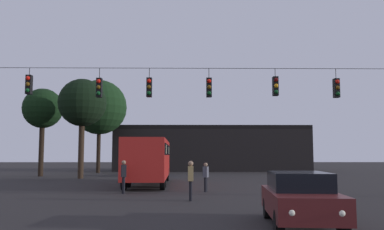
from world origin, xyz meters
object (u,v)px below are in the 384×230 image
Objects in this scene: tree_left_silhouette at (99,107)px; city_bus at (149,157)px; pedestrian_crossing_right at (124,175)px; car_near_right at (300,198)px; car_far_left at (156,168)px; tree_behind_building at (82,103)px; pedestrian_crossing_left at (206,175)px; pedestrian_crossing_center at (191,178)px; tree_right_far at (43,109)px.

city_bus is at bearing -68.14° from tree_left_silhouette.
pedestrian_crossing_right is at bearing -75.04° from tree_left_silhouette.
car_near_right is 28.34m from car_far_left.
tree_behind_building reaches higher than pedestrian_crossing_right.
tree_behind_building is (-10.12, 12.80, 5.58)m from pedestrian_crossing_left.
tree_left_silhouette reaches higher than car_near_right.
pedestrian_crossing_left is (3.93, -16.87, 0.10)m from car_far_left.
car_far_left is at bearing -44.01° from tree_left_silhouette.
pedestrian_crossing_right is (-3.47, 3.37, -0.01)m from pedestrian_crossing_center.
pedestrian_crossing_center is (-0.88, -4.38, 0.10)m from pedestrian_crossing_left.
tree_left_silhouette is at bearing 94.32° from tree_behind_building.
tree_right_far is (-4.63, 3.47, -0.12)m from tree_behind_building.
tree_right_far reaches higher than city_bus.
tree_right_far is (-16.93, 27.08, 5.55)m from car_near_right.
car_near_right and car_far_left have the same top height.
pedestrian_crossing_left is at bearing -65.18° from tree_left_silhouette.
pedestrian_crossing_right is (-0.73, -6.41, -0.88)m from city_bus.
tree_behind_building is (-5.77, 13.82, 5.49)m from pedestrian_crossing_right.
tree_behind_building is at bearing 117.53° from car_near_right.
car_far_left is 17.32m from pedestrian_crossing_left.
city_bus is at bearing 83.46° from pedestrian_crossing_right.
car_near_right is 2.81× the size of pedestrian_crossing_left.
pedestrian_crossing_right is at bearing -96.54° from city_bus.
tree_left_silhouette is 1.26× the size of tree_right_far.
pedestrian_crossing_right is 0.20× the size of tree_behind_building.
tree_behind_building is 1.04× the size of tree_right_far.
tree_right_far is at bearing 121.02° from pedestrian_crossing_right.
city_bus is at bearing -48.72° from tree_behind_building.
pedestrian_crossing_center is 20.27m from tree_behind_building.
pedestrian_crossing_left is 0.19× the size of tree_right_far.
tree_left_silhouette is 1.22× the size of tree_behind_building.
city_bus reaches higher than pedestrian_crossing_center.
pedestrian_crossing_left is at bearing 78.70° from pedestrian_crossing_center.
pedestrian_crossing_left is 22.63m from tree_right_far.
pedestrian_crossing_left is at bearing 101.44° from car_near_right.
tree_left_silhouette is at bearing 135.99° from car_far_left.
pedestrian_crossing_left is at bearing 13.10° from pedestrian_crossing_right.
tree_behind_building is at bearing 128.32° from pedestrian_crossing_left.
tree_behind_building is at bearing 112.66° from pedestrian_crossing_right.
tree_left_silhouette reaches higher than city_bus.
tree_right_far is at bearing -176.86° from car_far_left.
pedestrian_crossing_left is 26.85m from tree_left_silhouette.
tree_right_far is (-11.13, 10.88, 4.48)m from city_bus.
pedestrian_crossing_center is at bearing -74.35° from city_bus.
tree_left_silhouette is (-6.59, 24.66, 6.39)m from pedestrian_crossing_right.
tree_left_silhouette is 8.36m from tree_right_far.
tree_left_silhouette is at bearing 104.96° from pedestrian_crossing_right.
tree_behind_building is at bearing 131.28° from city_bus.
tree_behind_building reaches higher than tree_right_far.
city_bus is 10.88m from tree_behind_building.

